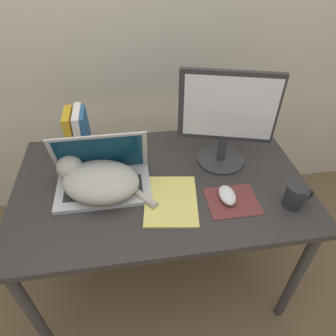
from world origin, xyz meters
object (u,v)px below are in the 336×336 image
computer_mouse (227,195)px  notepad (171,200)px  laptop (103,177)px  mug (296,196)px  cat (98,180)px  external_monitor (227,118)px  book_row (78,132)px

computer_mouse → notepad: computer_mouse is taller
laptop → mug: (0.73, -0.22, 0.00)m
cat → external_monitor: external_monitor is taller
mug → computer_mouse: bearing=164.7°
notepad → computer_mouse: bearing=-5.4°
laptop → book_row: laptop is taller
cat → computer_mouse: size_ratio=3.65×
laptop → notepad: bearing=-26.4°
computer_mouse → notepad: (-0.22, 0.02, -0.02)m
laptop → mug: bearing=-16.7°
external_monitor → notepad: 0.41m
book_row → mug: bearing=-29.6°
computer_mouse → book_row: book_row is taller
mug → external_monitor: bearing=123.6°
book_row → external_monitor: bearing=-15.0°
book_row → notepad: (0.37, -0.39, -0.10)m
cat → external_monitor: (0.55, 0.12, 0.17)m
laptop → external_monitor: 0.57m
laptop → notepad: 0.30m
notepad → mug: (0.47, -0.09, 0.04)m
notepad → mug: bearing=-10.7°
cat → book_row: 0.31m
cat → notepad: cat is taller
notepad → cat: bearing=160.4°
laptop → book_row: 0.29m
cat → laptop: bearing=59.6°
external_monitor → notepad: size_ratio=1.43×
book_row → computer_mouse: bearing=-34.6°
cat → notepad: size_ratio=1.32×
laptop → cat: bearing=-120.4°
laptop → mug: laptop is taller
computer_mouse → laptop: bearing=162.6°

